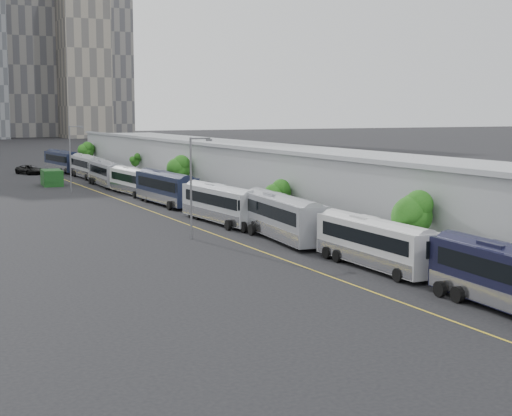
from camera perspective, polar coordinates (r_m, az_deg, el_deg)
sidewalk at (r=75.64m, az=4.10°, el=-1.26°), size 10.00×170.00×0.12m
lane_line at (r=71.05m, az=-3.27°, el=-1.84°), size 0.12×160.00×0.02m
depot at (r=77.28m, az=6.69°, el=1.47°), size 12.45×160.40×7.20m
bus_2 at (r=55.65m, az=8.67°, el=-2.86°), size 2.72×12.14×3.54m
bus_3 at (r=66.98m, az=1.96°, el=-0.96°), size 3.99×13.56×3.91m
bus_4 at (r=77.10m, az=-2.56°, el=0.06°), size 3.34×12.96×3.75m
bus_5 at (r=92.50m, az=-6.55°, el=1.24°), size 3.26×13.43×3.90m
bus_6 at (r=104.39m, az=-8.91°, el=1.78°), size 3.13×12.10×3.50m
bus_7 at (r=116.59m, az=-10.81°, el=2.33°), size 3.11×12.77×3.70m
bus_8 at (r=131.52m, az=-12.19°, el=2.84°), size 2.87×12.88×3.76m
bus_9 at (r=145.15m, az=-13.89°, el=3.20°), size 3.95×13.41×3.86m
tree_1 at (r=56.26m, az=11.27°, el=-0.17°), size 2.91×2.91×5.52m
tree_2 at (r=74.13m, az=1.51°, el=1.06°), size 2.52×2.52×4.50m
tree_3 at (r=97.97m, az=-5.67°, el=3.00°), size 3.00×3.00×5.58m
tree_4 at (r=117.99m, az=-8.79°, el=3.37°), size 1.30×1.30×4.24m
tree_5 at (r=143.68m, az=-12.27°, el=4.16°), size 2.82×2.82×5.45m
street_lamp_near at (r=67.46m, az=-4.60°, el=2.01°), size 2.04×0.22×8.76m
street_lamp_far at (r=109.16m, az=-13.27°, el=3.85°), size 2.04×0.22×8.97m
shipping_container at (r=119.31m, az=-14.63°, el=2.14°), size 3.19×5.53×2.33m
suv at (r=141.51m, az=-16.15°, el=2.70°), size 4.54×6.44×1.63m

